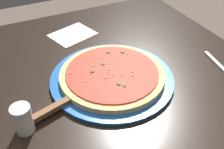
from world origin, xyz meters
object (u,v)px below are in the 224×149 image
at_px(napkin_folded_right, 73,34).
at_px(serving_plate, 112,78).
at_px(parmesan_shaker, 23,119).
at_px(pizza_server, 63,103).
at_px(pizza, 112,74).
at_px(fork, 224,70).

bearing_deg(napkin_folded_right, serving_plate, -177.22).
height_order(napkin_folded_right, parmesan_shaker, parmesan_shaker).
relative_size(pizza_server, parmesan_shaker, 3.02).
xyz_separation_m(pizza, napkin_folded_right, (0.30, 0.01, -0.02)).
xyz_separation_m(napkin_folded_right, parmesan_shaker, (-0.38, 0.25, 0.04)).
bearing_deg(parmesan_shaker, napkin_folded_right, -33.37).
relative_size(pizza, pizza_server, 1.35).
distance_m(fork, parmesan_shaker, 0.60).
bearing_deg(fork, pizza, 71.22).
height_order(pizza, pizza_server, pizza).
bearing_deg(pizza_server, napkin_folded_right, -23.01).
bearing_deg(pizza_server, pizza, -74.52).
height_order(serving_plate, pizza_server, pizza_server).
height_order(pizza_server, napkin_folded_right, pizza_server).
distance_m(napkin_folded_right, fork, 0.54).
bearing_deg(fork, pizza_server, 82.27).
xyz_separation_m(pizza_server, fork, (-0.07, -0.49, -0.01)).
distance_m(serving_plate, parmesan_shaker, 0.28).
relative_size(pizza_server, napkin_folded_right, 1.49).
bearing_deg(serving_plate, pizza, 6.51).
distance_m(pizza, fork, 0.35).
distance_m(serving_plate, pizza_server, 0.17).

